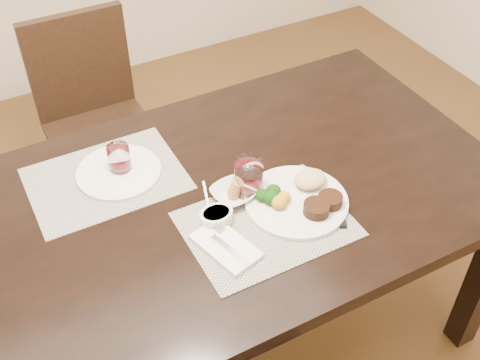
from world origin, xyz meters
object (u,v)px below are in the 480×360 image
steak_knife (335,210)px  far_plate (119,172)px  wine_glass_near (249,179)px  dinner_plate (301,198)px  chair_far (94,111)px  cracker_bowl (233,193)px

steak_knife → far_plate: (-0.50, 0.45, 0.00)m
steak_knife → wine_glass_near: bearing=159.6°
dinner_plate → wine_glass_near: size_ratio=2.60×
dinner_plate → far_plate: (-0.43, 0.37, -0.01)m
chair_far → dinner_plate: 1.16m
steak_knife → cracker_bowl: (-0.23, 0.19, 0.01)m
wine_glass_near → far_plate: wine_glass_near is taller
chair_far → wine_glass_near: bearing=-77.8°
cracker_bowl → wine_glass_near: (0.05, 0.00, 0.04)m
steak_knife → wine_glass_near: (-0.18, 0.19, 0.05)m
dinner_plate → steak_knife: 0.10m
dinner_plate → far_plate: dinner_plate is taller
steak_knife → cracker_bowl: 0.30m
cracker_bowl → steak_knife: bearing=-39.0°
chair_far → far_plate: 0.76m
cracker_bowl → wine_glass_near: size_ratio=1.24×
chair_far → dinner_plate: (0.32, -1.08, 0.27)m
steak_knife → far_plate: same height
chair_far → cracker_bowl: bearing=-80.8°
wine_glass_near → far_plate: size_ratio=0.45×
cracker_bowl → far_plate: bearing=135.1°
chair_far → far_plate: size_ratio=3.46×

